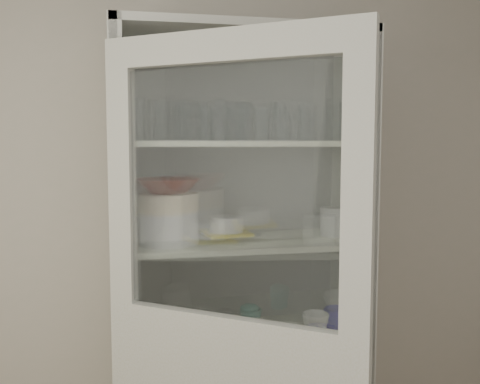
{
  "coord_description": "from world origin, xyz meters",
  "views": [
    {
      "loc": [
        -0.23,
        -0.85,
        1.65
      ],
      "look_at": [
        0.2,
        1.27,
        1.45
      ],
      "focal_mm": 40.0,
      "sensor_mm": 36.0,
      "label": 1
    }
  ],
  "objects_px": {
    "plate_stack_front": "(169,228)",
    "white_canister": "(140,321)",
    "mug_teal": "(251,319)",
    "teal_jar": "(250,319)",
    "goblet_1": "(244,120)",
    "plate_stack_back": "(161,226)",
    "terracotta_bowl": "(168,186)",
    "mug_white": "(315,326)",
    "goblet_0": "(191,118)",
    "measuring_cups": "(193,337)",
    "grey_bowl_stack": "(335,221)",
    "mug_blue": "(337,319)",
    "glass_platter": "(226,237)",
    "pantry_cabinet": "(237,310)",
    "yellow_trivet": "(226,233)",
    "goblet_3": "(278,120)",
    "white_ramekin": "(226,224)",
    "cream_bowl": "(169,202)",
    "goblet_2": "(301,124)"
  },
  "relations": [
    {
      "from": "mug_white",
      "to": "teal_jar",
      "type": "relative_size",
      "value": 1.15
    },
    {
      "from": "glass_platter",
      "to": "grey_bowl_stack",
      "type": "height_order",
      "value": "grey_bowl_stack"
    },
    {
      "from": "mug_white",
      "to": "white_canister",
      "type": "xyz_separation_m",
      "value": [
        -0.7,
        0.14,
        0.02
      ]
    },
    {
      "from": "mug_teal",
      "to": "cream_bowl",
      "type": "bearing_deg",
      "value": -155.45
    },
    {
      "from": "cream_bowl",
      "to": "mug_white",
      "type": "distance_m",
      "value": 0.78
    },
    {
      "from": "plate_stack_front",
      "to": "terracotta_bowl",
      "type": "distance_m",
      "value": 0.16
    },
    {
      "from": "glass_platter",
      "to": "teal_jar",
      "type": "xyz_separation_m",
      "value": [
        0.1,
        0.02,
        -0.36
      ]
    },
    {
      "from": "goblet_0",
      "to": "terracotta_bowl",
      "type": "distance_m",
      "value": 0.34
    },
    {
      "from": "mug_blue",
      "to": "plate_stack_front",
      "type": "bearing_deg",
      "value": 168.16
    },
    {
      "from": "goblet_1",
      "to": "glass_platter",
      "type": "relative_size",
      "value": 0.6
    },
    {
      "from": "goblet_1",
      "to": "terracotta_bowl",
      "type": "xyz_separation_m",
      "value": [
        -0.34,
        -0.17,
        -0.26
      ]
    },
    {
      "from": "terracotta_bowl",
      "to": "plate_stack_back",
      "type": "bearing_deg",
      "value": 96.58
    },
    {
      "from": "goblet_1",
      "to": "mug_teal",
      "type": "relative_size",
      "value": 1.94
    },
    {
      "from": "plate_stack_front",
      "to": "mug_teal",
      "type": "xyz_separation_m",
      "value": [
        0.35,
        0.1,
        -0.42
      ]
    },
    {
      "from": "yellow_trivet",
      "to": "white_canister",
      "type": "relative_size",
      "value": 1.29
    },
    {
      "from": "white_ramekin",
      "to": "goblet_3",
      "type": "bearing_deg",
      "value": 21.98
    },
    {
      "from": "mug_blue",
      "to": "mug_white",
      "type": "xyz_separation_m",
      "value": [
        -0.12,
        -0.07,
        0.0
      ]
    },
    {
      "from": "mug_teal",
      "to": "teal_jar",
      "type": "relative_size",
      "value": 0.97
    },
    {
      "from": "goblet_0",
      "to": "measuring_cups",
      "type": "bearing_deg",
      "value": -95.86
    },
    {
      "from": "cream_bowl",
      "to": "mug_blue",
      "type": "height_order",
      "value": "cream_bowl"
    },
    {
      "from": "goblet_0",
      "to": "measuring_cups",
      "type": "distance_m",
      "value": 0.89
    },
    {
      "from": "plate_stack_front",
      "to": "plate_stack_back",
      "type": "height_order",
      "value": "plate_stack_front"
    },
    {
      "from": "glass_platter",
      "to": "mug_white",
      "type": "xyz_separation_m",
      "value": [
        0.35,
        -0.13,
        -0.36
      ]
    },
    {
      "from": "goblet_1",
      "to": "grey_bowl_stack",
      "type": "height_order",
      "value": "goblet_1"
    },
    {
      "from": "goblet_2",
      "to": "cream_bowl",
      "type": "relative_size",
      "value": 0.65
    },
    {
      "from": "cream_bowl",
      "to": "mug_blue",
      "type": "xyz_separation_m",
      "value": [
        0.7,
        0.01,
        -0.51
      ]
    },
    {
      "from": "grey_bowl_stack",
      "to": "mug_blue",
      "type": "relative_size",
      "value": 1.04
    },
    {
      "from": "mug_teal",
      "to": "teal_jar",
      "type": "xyz_separation_m",
      "value": [
        -0.01,
        -0.01,
        0.0
      ]
    },
    {
      "from": "goblet_2",
      "to": "mug_teal",
      "type": "height_order",
      "value": "goblet_2"
    },
    {
      "from": "grey_bowl_stack",
      "to": "white_canister",
      "type": "distance_m",
      "value": 0.91
    },
    {
      "from": "yellow_trivet",
      "to": "glass_platter",
      "type": "bearing_deg",
      "value": 0.0
    },
    {
      "from": "cream_bowl",
      "to": "glass_platter",
      "type": "bearing_deg",
      "value": 15.54
    },
    {
      "from": "goblet_1",
      "to": "plate_stack_back",
      "type": "distance_m",
      "value": 0.57
    },
    {
      "from": "measuring_cups",
      "to": "grey_bowl_stack",
      "type": "bearing_deg",
      "value": 4.34
    },
    {
      "from": "grey_bowl_stack",
      "to": "measuring_cups",
      "type": "height_order",
      "value": "grey_bowl_stack"
    },
    {
      "from": "plate_stack_back",
      "to": "mug_white",
      "type": "bearing_deg",
      "value": -22.54
    },
    {
      "from": "white_ramekin",
      "to": "white_canister",
      "type": "distance_m",
      "value": 0.53
    },
    {
      "from": "goblet_3",
      "to": "terracotta_bowl",
      "type": "distance_m",
      "value": 0.57
    },
    {
      "from": "yellow_trivet",
      "to": "measuring_cups",
      "type": "xyz_separation_m",
      "value": [
        -0.15,
        -0.06,
        -0.41
      ]
    },
    {
      "from": "pantry_cabinet",
      "to": "cream_bowl",
      "type": "distance_m",
      "value": 0.58
    },
    {
      "from": "pantry_cabinet",
      "to": "goblet_3",
      "type": "bearing_deg",
      "value": 14.29
    },
    {
      "from": "plate_stack_front",
      "to": "white_canister",
      "type": "xyz_separation_m",
      "value": [
        -0.12,
        0.08,
        -0.39
      ]
    },
    {
      "from": "cream_bowl",
      "to": "mug_blue",
      "type": "bearing_deg",
      "value": 0.74
    },
    {
      "from": "teal_jar",
      "to": "measuring_cups",
      "type": "xyz_separation_m",
      "value": [
        -0.25,
        -0.08,
        -0.03
      ]
    },
    {
      "from": "pantry_cabinet",
      "to": "white_ramekin",
      "type": "xyz_separation_m",
      "value": [
        -0.06,
        -0.05,
        0.38
      ]
    },
    {
      "from": "terracotta_bowl",
      "to": "glass_platter",
      "type": "xyz_separation_m",
      "value": [
        0.24,
        0.07,
        -0.22
      ]
    },
    {
      "from": "white_canister",
      "to": "pantry_cabinet",
      "type": "bearing_deg",
      "value": 4.54
    },
    {
      "from": "glass_platter",
      "to": "teal_jar",
      "type": "distance_m",
      "value": 0.38
    },
    {
      "from": "plate_stack_front",
      "to": "terracotta_bowl",
      "type": "bearing_deg",
      "value": 0.0
    },
    {
      "from": "goblet_2",
      "to": "teal_jar",
      "type": "bearing_deg",
      "value": -160.07
    }
  ]
}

